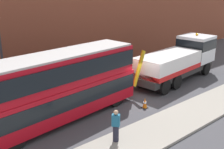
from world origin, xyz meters
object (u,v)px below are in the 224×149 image
pedestrian_onlooker (116,126)px  street_lamp (1,50)px  double_decker_bus (56,85)px  recovery_tow_truck (179,59)px  traffic_cone_near_bus (145,103)px

pedestrian_onlooker → street_lamp: bearing=61.9°
pedestrian_onlooker → street_lamp: size_ratio=0.29×
double_decker_bus → pedestrian_onlooker: bearing=-83.2°
recovery_tow_truck → street_lamp: (-12.70, 5.77, 1.71)m
street_lamp → recovery_tow_truck: bearing=-24.4°
recovery_tow_truck → pedestrian_onlooker: 11.68m
recovery_tow_truck → traffic_cone_near_bus: recovery_tow_truck is taller
recovery_tow_truck → street_lamp: bearing=150.0°
recovery_tow_truck → street_lamp: size_ratio=1.76×
double_decker_bus → recovery_tow_truck: bearing=-5.4°
traffic_cone_near_bus → street_lamp: size_ratio=0.12×
double_decker_bus → traffic_cone_near_bus: (5.21, -2.18, -1.89)m
traffic_cone_near_bus → double_decker_bus: bearing=157.3°
pedestrian_onlooker → traffic_cone_near_bus: bearing=-13.7°
pedestrian_onlooker → traffic_cone_near_bus: size_ratio=2.38×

